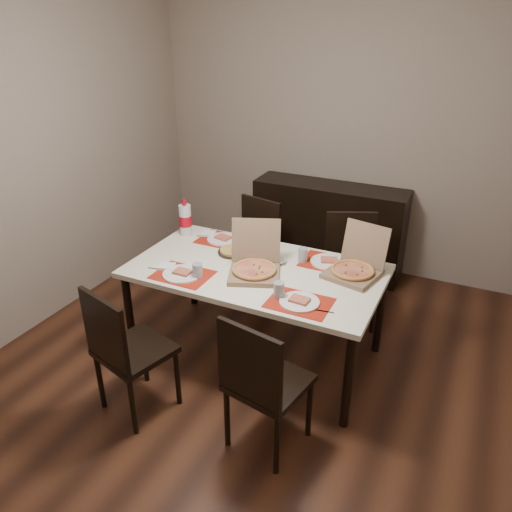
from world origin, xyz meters
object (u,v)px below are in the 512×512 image
object	(u,v)px
chair_far_left	(253,246)
soda_bottle	(185,220)
chair_near_right	(262,381)
chair_far_right	(350,264)
dip_bowl	(277,260)
chair_near_left	(125,348)
dining_table	(256,277)
pizza_box_center	(255,266)
sideboard	(328,228)

from	to	relation	value
chair_far_left	soda_bottle	xyz separation A→B (m)	(-0.38, -0.49, 0.37)
chair_near_right	chair_far_right	world-z (taller)	same
chair_far_left	dip_bowl	size ratio (longest dim) A/B	6.99
chair_near_left	chair_far_right	bearing A→B (deg)	61.29
chair_far_left	chair_near_right	bearing A→B (deg)	-62.63
dining_table	chair_far_left	bearing A→B (deg)	117.25
dining_table	pizza_box_center	world-z (taller)	pizza_box_center
soda_bottle	chair_near_left	bearing A→B (deg)	-75.85
chair_far_left	soda_bottle	bearing A→B (deg)	-127.44
sideboard	pizza_box_center	xyz separation A→B (m)	(-0.01, -1.70, 0.36)
chair_far_left	chair_far_right	distance (m)	0.89
soda_bottle	dining_table	bearing A→B (deg)	-21.10
chair_far_right	soda_bottle	xyz separation A→B (m)	(-1.27, -0.53, 0.37)
pizza_box_center	sideboard	bearing A→B (deg)	89.73
chair_near_right	pizza_box_center	distance (m)	0.91
chair_near_left	soda_bottle	distance (m)	1.32
chair_near_left	pizza_box_center	world-z (taller)	pizza_box_center
dining_table	chair_far_right	distance (m)	0.97
sideboard	dip_bowl	xyz separation A→B (m)	(0.07, -1.48, 0.32)
dip_bowl	chair_near_left	bearing A→B (deg)	-118.29
dining_table	chair_near_left	xyz separation A→B (m)	(-0.48, -0.92, -0.17)
chair_near_left	chair_far_left	bearing A→B (deg)	87.74
chair_near_right	chair_far_right	distance (m)	1.66
dining_table	dip_bowl	distance (m)	0.20
dining_table	chair_far_left	size ratio (longest dim) A/B	1.94
dining_table	chair_near_left	size ratio (longest dim) A/B	1.94
chair_far_left	soda_bottle	distance (m)	0.72
dining_table	chair_near_left	bearing A→B (deg)	-117.40
dining_table	soda_bottle	size ratio (longest dim) A/B	5.88
dining_table	dip_bowl	xyz separation A→B (m)	(0.10, 0.15, 0.08)
sideboard	soda_bottle	world-z (taller)	soda_bottle
chair_near_right	chair_far_left	size ratio (longest dim) A/B	1.00
chair_near_left	dip_bowl	bearing A→B (deg)	61.71
chair_far_left	soda_bottle	size ratio (longest dim) A/B	3.04
chair_near_left	pizza_box_center	bearing A→B (deg)	59.41
sideboard	chair_near_left	bearing A→B (deg)	-101.30
sideboard	dining_table	distance (m)	1.65
dining_table	chair_near_right	bearing A→B (deg)	-62.52
chair_far_right	chair_far_left	bearing A→B (deg)	-177.84
sideboard	dining_table	xyz separation A→B (m)	(-0.03, -1.63, 0.23)
dining_table	chair_far_left	xyz separation A→B (m)	(-0.41, 0.80, -0.17)
pizza_box_center	soda_bottle	distance (m)	0.90
chair_near_left	chair_near_right	xyz separation A→B (m)	(0.91, 0.09, 0.00)
dip_bowl	soda_bottle	size ratio (longest dim) A/B	0.43
chair_far_right	soda_bottle	distance (m)	1.42
soda_bottle	dip_bowl	bearing A→B (deg)	-9.59
chair_far_right	pizza_box_center	world-z (taller)	pizza_box_center
pizza_box_center	soda_bottle	size ratio (longest dim) A/B	1.59
chair_far_right	pizza_box_center	distance (m)	1.05
sideboard	chair_near_left	size ratio (longest dim) A/B	1.61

